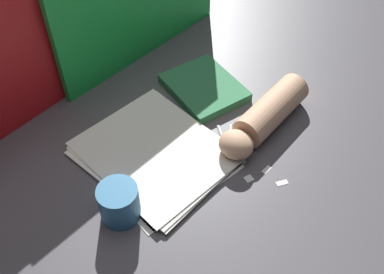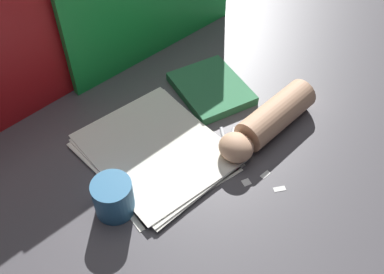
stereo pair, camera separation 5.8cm
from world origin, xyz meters
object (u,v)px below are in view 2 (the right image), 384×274
at_px(scissors, 229,155).
at_px(hand_forearm, 268,121).
at_px(book_closed, 211,88).
at_px(paper_stack, 155,150).
at_px(mug, 113,197).

height_order(scissors, hand_forearm, hand_forearm).
relative_size(book_closed, hand_forearm, 0.75).
xyz_separation_m(paper_stack, scissors, (0.13, -0.12, -0.00)).
relative_size(paper_stack, scissors, 2.67).
bearing_deg(paper_stack, mug, -154.02).
xyz_separation_m(book_closed, scissors, (-0.11, -0.20, -0.01)).
distance_m(paper_stack, hand_forearm, 0.28).
bearing_deg(book_closed, hand_forearm, -86.43).
height_order(book_closed, mug, mug).
bearing_deg(mug, paper_stack, 25.98).
height_order(paper_stack, book_closed, book_closed).
relative_size(hand_forearm, mug, 3.61).
bearing_deg(scissors, mug, 172.29).
distance_m(book_closed, hand_forearm, 0.20).
height_order(scissors, mug, mug).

